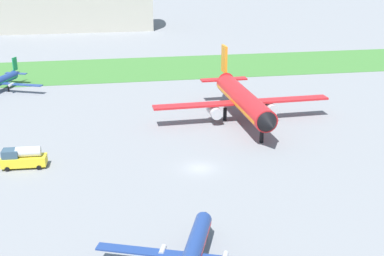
{
  "coord_description": "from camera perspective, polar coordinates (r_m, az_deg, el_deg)",
  "views": [
    {
      "loc": [
        -12.82,
        -67.05,
        31.25
      ],
      "look_at": [
        0.5,
        9.46,
        3.0
      ],
      "focal_mm": 46.83,
      "sensor_mm": 36.0,
      "label": 1
    }
  ],
  "objects": [
    {
      "name": "ground_plane",
      "position": [
        75.08,
        0.86,
        -4.61
      ],
      "size": [
        600.0,
        600.0,
        0.0
      ],
      "primitive_type": "plane",
      "color": "gray"
    },
    {
      "name": "grass_taxiway_strip",
      "position": [
        137.62,
        -4.31,
        6.82
      ],
      "size": [
        360.0,
        28.0,
        0.08
      ],
      "primitive_type": "cube",
      "color": "#3D7533",
      "rests_on": "ground_plane"
    },
    {
      "name": "airplane_foreground_turboprop",
      "position": [
        51.77,
        0.05,
        -14.13
      ],
      "size": [
        19.34,
        16.75,
        6.05
      ],
      "rotation": [
        0.0,
        0.0,
        1.21
      ],
      "color": "navy",
      "rests_on": "ground_plane"
    },
    {
      "name": "airplane_midfield_jet",
      "position": [
        94.19,
        5.78,
        3.26
      ],
      "size": [
        33.84,
        33.17,
        11.96
      ],
      "rotation": [
        0.0,
        0.0,
        4.75
      ],
      "color": "red",
      "rests_on": "ground_plane"
    },
    {
      "name": "fuel_truck_near_gate",
      "position": [
        78.91,
        -18.69,
        -3.21
      ],
      "size": [
        6.6,
        2.88,
        3.29
      ],
      "rotation": [
        0.0,
        0.0,
        3.1
      ],
      "color": "yellow",
      "rests_on": "ground_plane"
    }
  ]
}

